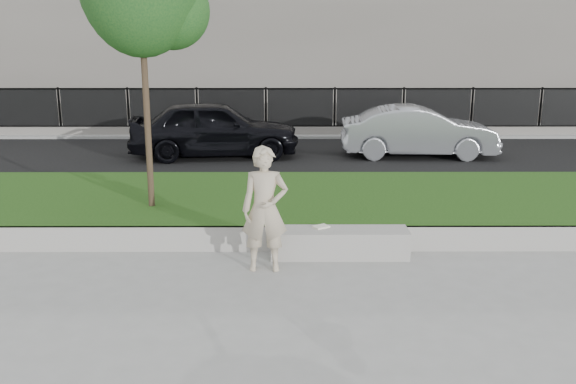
{
  "coord_description": "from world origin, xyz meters",
  "views": [
    {
      "loc": [
        0.03,
        -8.52,
        3.38
      ],
      "look_at": [
        0.07,
        1.2,
        0.92
      ],
      "focal_mm": 40.0,
      "sensor_mm": 36.0,
      "label": 1
    }
  ],
  "objects_px": {
    "stone_bench": "(340,243)",
    "man": "(265,209)",
    "car_dark": "(214,129)",
    "car_silver": "(418,132)",
    "book": "(321,227)"
  },
  "relations": [
    {
      "from": "stone_bench",
      "to": "car_dark",
      "type": "relative_size",
      "value": 0.46
    },
    {
      "from": "stone_bench",
      "to": "book",
      "type": "height_order",
      "value": "book"
    },
    {
      "from": "stone_bench",
      "to": "car_dark",
      "type": "height_order",
      "value": "car_dark"
    },
    {
      "from": "stone_bench",
      "to": "book",
      "type": "distance_m",
      "value": 0.38
    },
    {
      "from": "car_dark",
      "to": "car_silver",
      "type": "relative_size",
      "value": 1.09
    },
    {
      "from": "man",
      "to": "stone_bench",
      "type": "bearing_deg",
      "value": 25.45
    },
    {
      "from": "man",
      "to": "book",
      "type": "height_order",
      "value": "man"
    },
    {
      "from": "car_dark",
      "to": "car_silver",
      "type": "bearing_deg",
      "value": -95.47
    },
    {
      "from": "car_dark",
      "to": "car_silver",
      "type": "distance_m",
      "value": 5.49
    },
    {
      "from": "stone_bench",
      "to": "man",
      "type": "xyz_separation_m",
      "value": [
        -1.12,
        -0.55,
        0.69
      ]
    },
    {
      "from": "book",
      "to": "car_dark",
      "type": "distance_m",
      "value": 8.08
    },
    {
      "from": "stone_bench",
      "to": "book",
      "type": "relative_size",
      "value": 9.09
    },
    {
      "from": "stone_bench",
      "to": "car_dark",
      "type": "bearing_deg",
      "value": 109.37
    },
    {
      "from": "stone_bench",
      "to": "man",
      "type": "height_order",
      "value": "man"
    },
    {
      "from": "man",
      "to": "car_silver",
      "type": "xyz_separation_m",
      "value": [
        3.88,
        8.35,
        -0.18
      ]
    }
  ]
}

